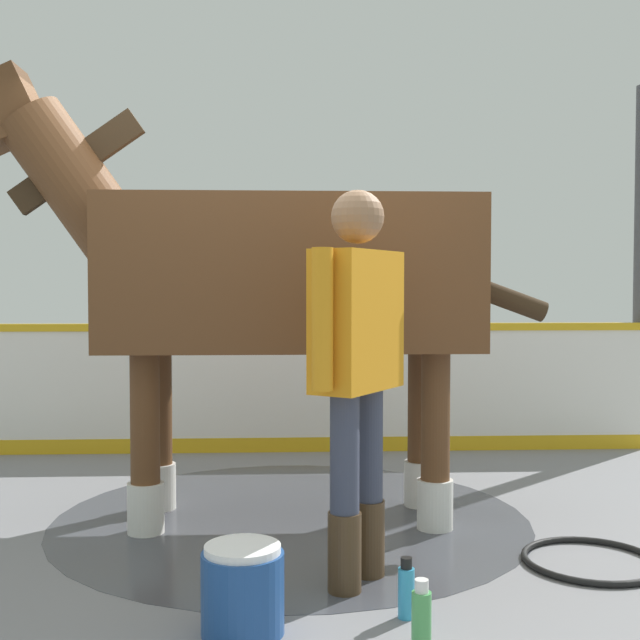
# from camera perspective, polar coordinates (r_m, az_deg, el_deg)

# --- Properties ---
(ground_plane) EXTENTS (16.00, 16.00, 0.02)m
(ground_plane) POSITION_cam_1_polar(r_m,az_deg,el_deg) (4.34, -2.96, -15.86)
(ground_plane) COLOR gray
(wet_patch) EXTENTS (2.75, 2.75, 0.00)m
(wet_patch) POSITION_cam_1_polar(r_m,az_deg,el_deg) (4.75, -2.09, -14.07)
(wet_patch) COLOR #42444C
(wet_patch) RESTS_ON ground
(barrier_wall) EXTENTS (1.85, 5.66, 1.05)m
(barrier_wall) POSITION_cam_1_polar(r_m,az_deg,el_deg) (6.51, -2.26, -5.24)
(barrier_wall) COLOR white
(barrier_wall) RESTS_ON ground
(horse) EXTENTS (1.46, 3.41, 2.58)m
(horse) POSITION_cam_1_polar(r_m,az_deg,el_deg) (4.56, -3.82, 3.10)
(horse) COLOR brown
(horse) RESTS_ON ground
(handler) EXTENTS (0.50, 0.57, 1.78)m
(handler) POSITION_cam_1_polar(r_m,az_deg,el_deg) (3.56, 2.70, -2.54)
(handler) COLOR #47331E
(handler) RESTS_ON ground
(wash_bucket) EXTENTS (0.32, 0.32, 0.35)m
(wash_bucket) POSITION_cam_1_polar(r_m,az_deg,el_deg) (3.26, -5.59, -18.76)
(wash_bucket) COLOR #1E478C
(wash_bucket) RESTS_ON ground
(bottle_shampoo) EXTENTS (0.07, 0.07, 0.25)m
(bottle_shampoo) POSITION_cam_1_polar(r_m,az_deg,el_deg) (3.41, 6.23, -18.78)
(bottle_shampoo) COLOR #3399CC
(bottle_shampoo) RESTS_ON ground
(bottle_spray) EXTENTS (0.07, 0.07, 0.27)m
(bottle_spray) POSITION_cam_1_polar(r_m,az_deg,el_deg) (3.15, 7.32, -20.49)
(bottle_spray) COLOR #4CA559
(bottle_spray) RESTS_ON ground
(hose_coil) EXTENTS (0.66, 0.66, 0.03)m
(hose_coil) POSITION_cam_1_polar(r_m,az_deg,el_deg) (4.23, 18.93, -16.03)
(hose_coil) COLOR black
(hose_coil) RESTS_ON ground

